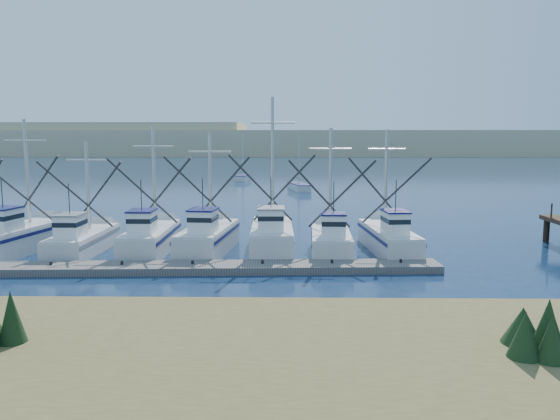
# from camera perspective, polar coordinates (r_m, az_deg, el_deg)

# --- Properties ---
(ground) EXTENTS (500.00, 500.00, 0.00)m
(ground) POSITION_cam_1_polar(r_m,az_deg,el_deg) (25.90, 1.60, -9.52)
(ground) COLOR #0D223B
(ground) RESTS_ON ground
(shore_bank) EXTENTS (40.00, 10.00, 1.60)m
(shore_bank) POSITION_cam_1_polar(r_m,az_deg,el_deg) (17.99, -25.46, -15.53)
(shore_bank) COLOR #4C422D
(shore_bank) RESTS_ON ground
(floating_dock) EXTENTS (32.45, 3.68, 0.43)m
(floating_dock) POSITION_cam_1_polar(r_m,az_deg,el_deg) (32.06, -12.69, -5.93)
(floating_dock) COLOR slate
(floating_dock) RESTS_ON ground
(dune_ridge) EXTENTS (360.00, 60.00, 10.00)m
(dune_ridge) POSITION_cam_1_polar(r_m,az_deg,el_deg) (234.75, 1.04, 7.06)
(dune_ridge) COLOR tan
(dune_ridge) RESTS_ON ground
(trawler_fleet) EXTENTS (31.14, 8.84, 10.30)m
(trawler_fleet) POSITION_cam_1_polar(r_m,az_deg,el_deg) (36.70, -10.58, -2.92)
(trawler_fleet) COLOR silver
(trawler_fleet) RESTS_ON ground
(sailboat_near) EXTENTS (3.32, 6.86, 8.10)m
(sailboat_near) POSITION_cam_1_polar(r_m,az_deg,el_deg) (78.20, 1.99, 2.43)
(sailboat_near) COLOR silver
(sailboat_near) RESTS_ON ground
(sailboat_far) EXTENTS (2.43, 5.07, 8.10)m
(sailboat_far) POSITION_cam_1_polar(r_m,az_deg,el_deg) (95.22, -3.91, 3.37)
(sailboat_far) COLOR silver
(sailboat_far) RESTS_ON ground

